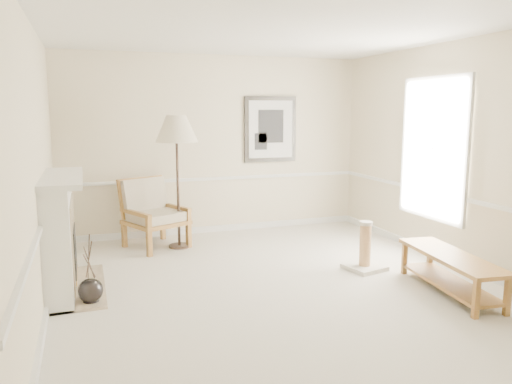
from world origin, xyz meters
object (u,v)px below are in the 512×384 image
bench (451,267)px  floor_lamp (177,133)px  scratching_post (365,254)px  floor_vase (91,291)px  armchair (151,210)px

bench → floor_lamp: bearing=131.4°
scratching_post → bench: bearing=-65.4°
scratching_post → floor_vase: bearing=-178.7°
floor_lamp → armchair: bearing=151.5°
floor_vase → scratching_post: bearing=1.3°
floor_vase → armchair: 2.33m
floor_vase → armchair: (0.91, 2.11, 0.41)m
floor_vase → bench: 3.92m
armchair → scratching_post: (2.42, -2.03, -0.35)m
floor_vase → scratching_post: floor_vase is taller
armchair → scratching_post: size_ratio=1.70×
floor_vase → armchair: armchair is taller
floor_vase → scratching_post: size_ratio=1.21×
floor_lamp → bench: size_ratio=1.24×
floor_lamp → scratching_post: floor_lamp is taller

